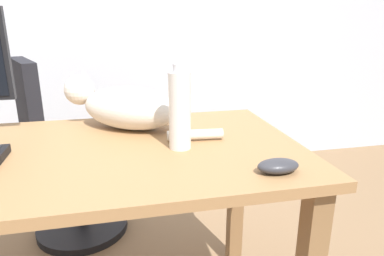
{
  "coord_description": "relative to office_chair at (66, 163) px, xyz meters",
  "views": [
    {
      "loc": [
        0.18,
        -1.0,
        1.11
      ],
      "look_at": [
        0.4,
        -0.04,
        0.8
      ],
      "focal_mm": 32.02,
      "sensor_mm": 36.0,
      "label": 1
    }
  ],
  "objects": [
    {
      "name": "cat",
      "position": [
        0.3,
        -0.52,
        0.41
      ],
      "size": [
        0.52,
        0.37,
        0.2
      ],
      "color": "silver",
      "rests_on": "desk"
    },
    {
      "name": "spray_bottle",
      "position": [
        0.46,
        -0.76,
        0.44
      ],
      "size": [
        0.07,
        0.07,
        0.25
      ],
      "color": "silver",
      "rests_on": "desk"
    },
    {
      "name": "office_chair",
      "position": [
        0.0,
        0.0,
        0.0
      ],
      "size": [
        0.51,
        0.49,
        0.94
      ],
      "color": "black",
      "rests_on": "ground_plane"
    },
    {
      "name": "desk",
      "position": [
        0.1,
        -0.72,
        0.22
      ],
      "size": [
        1.47,
        0.72,
        0.74
      ],
      "color": "#9E7247",
      "rests_on": "ground_plane"
    },
    {
      "name": "computer_mouse",
      "position": [
        0.67,
        -0.99,
        0.34
      ],
      "size": [
        0.11,
        0.06,
        0.04
      ],
      "primitive_type": "ellipsoid",
      "color": "#333338",
      "rests_on": "desk"
    }
  ]
}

